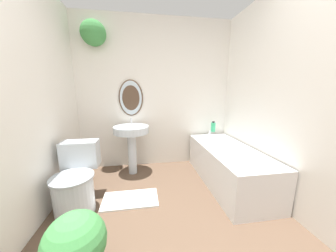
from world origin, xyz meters
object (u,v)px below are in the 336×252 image
(potted_plant, at_px, (76,245))
(toilet, at_px, (76,182))
(pedestal_sink, at_px, (132,136))
(shampoo_bottle, at_px, (213,127))
(bathtub, at_px, (227,164))

(potted_plant, bearing_deg, toilet, 109.02)
(pedestal_sink, bearing_deg, shampoo_bottle, 5.44)
(toilet, height_order, bathtub, toilet)
(pedestal_sink, distance_m, shampoo_bottle, 1.37)
(toilet, distance_m, pedestal_sink, 0.96)
(pedestal_sink, bearing_deg, potted_plant, -100.28)
(bathtub, relative_size, potted_plant, 2.92)
(toilet, relative_size, bathtub, 0.47)
(toilet, bearing_deg, pedestal_sink, 52.60)
(bathtub, distance_m, shampoo_bottle, 0.74)
(bathtub, xyz_separation_m, potted_plant, (-1.59, -1.04, 0.03))
(toilet, xyz_separation_m, shampoo_bottle, (1.92, 0.86, 0.36))
(pedestal_sink, relative_size, potted_plant, 1.66)
(potted_plant, bearing_deg, pedestal_sink, 79.72)
(toilet, height_order, shampoo_bottle, shampoo_bottle)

